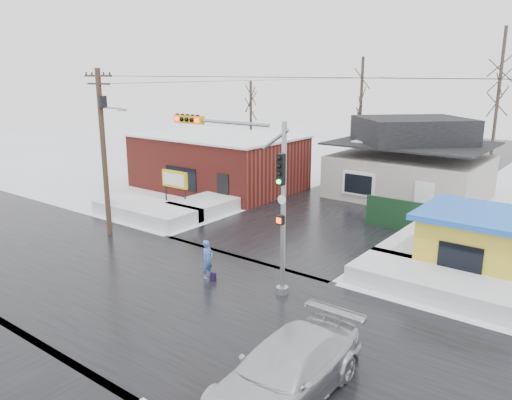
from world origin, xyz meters
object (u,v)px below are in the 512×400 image
Objects in this scene: marquee_sign at (175,180)px; pedestrian at (208,260)px; traffic_signal at (251,181)px; kiosk at (473,242)px; car at (287,371)px; utility_pole at (104,143)px.

pedestrian is at bearing -36.97° from marquee_sign.
traffic_signal reaches higher than kiosk.
kiosk is at bearing 82.53° from car.
traffic_signal is at bearing -135.16° from kiosk.
utility_pole reaches higher than traffic_signal.
traffic_signal reaches higher than marquee_sign.
utility_pole is 1.55× the size of car.
traffic_signal is 0.78× the size of utility_pole.
traffic_signal is 2.75× the size of marquee_sign.
car is at bearing -97.34° from kiosk.
utility_pole is at bearing -159.56° from kiosk.
utility_pole is 9.51m from pedestrian.
utility_pole is (-10.36, 0.53, 0.57)m from traffic_signal.
traffic_signal is 13.42m from marquee_sign.
pedestrian reaches higher than car.
utility_pole is 6.87m from marquee_sign.
marquee_sign is at bearing 144.56° from car.
pedestrian is 8.83m from car.
pedestrian is (8.42, -1.15, -4.25)m from utility_pole.
marquee_sign is at bearing -178.45° from kiosk.
marquee_sign is 18.51m from kiosk.
utility_pole reaches higher than kiosk.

